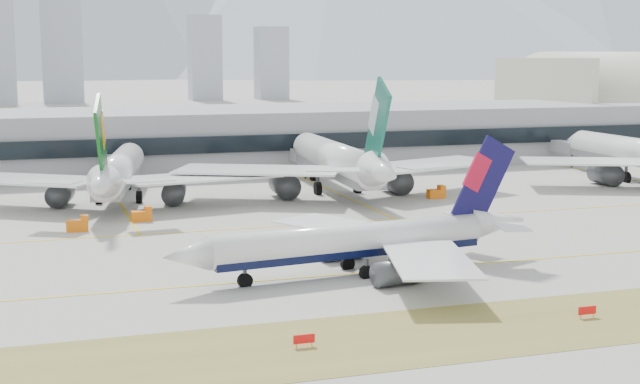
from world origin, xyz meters
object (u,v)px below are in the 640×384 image
object	(u,v)px
widebody_cathay	(339,162)
widebody_eva	(117,173)
terminal	(211,138)
taxiing_airliner	(363,241)

from	to	relation	value
widebody_cathay	widebody_eva	bearing A→B (deg)	91.14
widebody_cathay	terminal	size ratio (longest dim) A/B	0.25
widebody_eva	terminal	size ratio (longest dim) A/B	0.22
widebody_eva	terminal	xyz separation A→B (m)	(28.62, 52.93, 1.44)
taxiing_airliner	widebody_eva	size ratio (longest dim) A/B	0.85
taxiing_airliner	terminal	bearing A→B (deg)	-98.52
terminal	taxiing_airliner	bearing A→B (deg)	-91.37
taxiing_airliner	terminal	distance (m)	119.87
widebody_cathay	terminal	bearing A→B (deg)	19.88
taxiing_airliner	terminal	xyz separation A→B (m)	(2.86, 119.80, 3.18)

